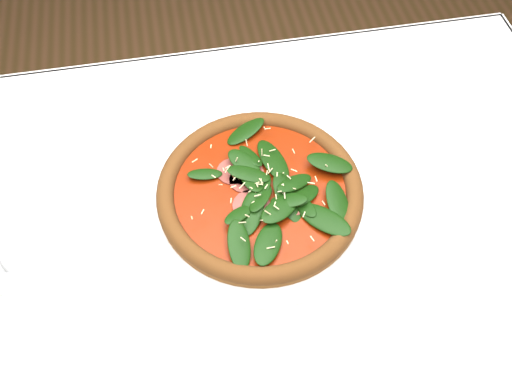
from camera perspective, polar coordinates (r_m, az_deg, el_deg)
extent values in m
plane|color=brown|center=(1.57, -0.43, -17.63)|extent=(6.00, 6.00, 0.00)
cube|color=white|center=(0.90, -0.71, -3.61)|extent=(1.20, 0.80, 0.04)
cylinder|color=#4B2F1E|center=(1.47, -24.26, -3.09)|extent=(0.06, 0.06, 0.71)
cylinder|color=#4B2F1E|center=(1.53, 17.44, 3.12)|extent=(0.06, 0.06, 0.71)
cube|color=white|center=(1.22, -4.04, 10.08)|extent=(1.20, 0.01, 0.22)
cylinder|color=white|center=(0.90, 0.39, -0.61)|extent=(0.37, 0.37, 0.01)
torus|color=white|center=(0.90, 0.39, -0.46)|extent=(0.37, 0.37, 0.01)
cylinder|color=#9F6426|center=(0.89, 0.39, -0.18)|extent=(0.37, 0.37, 0.01)
torus|color=#995923|center=(0.88, 0.39, 0.13)|extent=(0.37, 0.37, 0.03)
cylinder|color=#922105|center=(0.88, 0.39, 0.13)|extent=(0.30, 0.30, 0.00)
cylinder|color=#98423D|center=(0.88, 0.40, 0.29)|extent=(0.27, 0.27, 0.00)
ellipsoid|color=#14380A|center=(0.87, 0.40, 0.70)|extent=(0.29, 0.29, 0.03)
cylinder|color=beige|center=(0.87, 0.40, 0.94)|extent=(0.27, 0.27, 0.00)
cylinder|color=silver|center=(0.91, -23.52, -7.18)|extent=(0.08, 0.08, 0.00)
cylinder|color=white|center=(1.12, 23.82, 7.89)|extent=(0.15, 0.15, 0.01)
torus|color=white|center=(1.12, 23.88, 8.01)|extent=(0.15, 0.15, 0.01)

